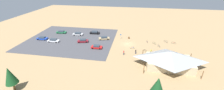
% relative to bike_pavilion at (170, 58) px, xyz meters
% --- Properties ---
extents(ground, '(160.00, 160.00, 0.00)m').
position_rel_bike_pavilion_xyz_m(ground, '(13.31, -14.12, -2.89)').
color(ground, '#9E7F56').
rests_on(ground, ground).
extents(parking_lot_asphalt, '(37.77, 31.50, 0.05)m').
position_rel_bike_pavilion_xyz_m(parking_lot_asphalt, '(38.62, -15.36, -2.86)').
color(parking_lot_asphalt, '#424247').
rests_on(parking_lot_asphalt, ground).
extents(bike_pavilion, '(15.75, 9.93, 5.23)m').
position_rel_bike_pavilion_xyz_m(bike_pavilion, '(0.00, 0.00, 0.00)').
color(bike_pavilion, '#C6B28E').
rests_on(bike_pavilion, ground).
extents(trash_bin, '(0.60, 0.60, 0.90)m').
position_rel_bike_pavilion_xyz_m(trash_bin, '(13.30, -20.06, -2.44)').
color(trash_bin, brown).
rests_on(trash_bin, ground).
extents(lot_sign, '(0.56, 0.08, 2.20)m').
position_rel_bike_pavilion_xyz_m(lot_sign, '(16.95, -19.48, -1.48)').
color(lot_sign, '#99999E').
rests_on(lot_sign, ground).
extents(pine_midwest, '(2.83, 2.83, 6.47)m').
position_rel_bike_pavilion_xyz_m(pine_midwest, '(39.03, 16.69, 1.35)').
color(pine_midwest, brown).
rests_on(pine_midwest, ground).
extents(pine_mideast, '(2.91, 2.91, 6.30)m').
position_rel_bike_pavilion_xyz_m(pine_mideast, '(5.41, 14.44, 1.48)').
color(pine_mideast, brown).
rests_on(pine_mideast, ground).
extents(bicycle_green_yard_left, '(1.38, 1.08, 0.79)m').
position_rel_bike_pavilion_xyz_m(bicycle_green_yard_left, '(2.64, -16.23, -2.53)').
color(bicycle_green_yard_left, black).
rests_on(bicycle_green_yard_left, ground).
extents(bicycle_blue_lone_west, '(1.73, 0.57, 0.85)m').
position_rel_bike_pavilion_xyz_m(bicycle_blue_lone_west, '(11.37, -10.38, -2.51)').
color(bicycle_blue_lone_west, black).
rests_on(bicycle_blue_lone_west, ground).
extents(bicycle_purple_mid_cluster, '(0.48, 1.66, 0.78)m').
position_rel_bike_pavilion_xyz_m(bicycle_purple_mid_cluster, '(5.43, -17.32, -2.53)').
color(bicycle_purple_mid_cluster, black).
rests_on(bicycle_purple_mid_cluster, ground).
extents(bicycle_silver_lone_east, '(0.88, 1.47, 0.83)m').
position_rel_bike_pavilion_xyz_m(bicycle_silver_lone_east, '(1.06, -13.84, -2.51)').
color(bicycle_silver_lone_east, black).
rests_on(bicycle_silver_lone_east, ground).
extents(bicycle_white_yard_center, '(1.54, 0.93, 0.86)m').
position_rel_bike_pavilion_xyz_m(bicycle_white_yard_center, '(-2.37, -18.67, -2.50)').
color(bicycle_white_yard_center, black).
rests_on(bicycle_white_yard_center, ground).
extents(bicycle_black_edge_north, '(1.12, 1.33, 0.79)m').
position_rel_bike_pavilion_xyz_m(bicycle_black_edge_north, '(6.67, -9.04, -2.54)').
color(bicycle_black_edge_north, black).
rests_on(bicycle_black_edge_north, ground).
extents(bicycle_red_near_sign, '(1.68, 0.75, 0.89)m').
position_rel_bike_pavilion_xyz_m(bicycle_red_near_sign, '(-5.36, -17.72, -2.49)').
color(bicycle_red_near_sign, black).
rests_on(bicycle_red_near_sign, ground).
extents(car_red_end_stall, '(4.22, 1.94, 1.32)m').
position_rel_bike_pavilion_xyz_m(car_red_end_stall, '(25.03, -8.26, -2.18)').
color(car_red_end_stall, red).
rests_on(car_red_end_stall, parking_lot_asphalt).
extents(car_maroon_aisle_side, '(4.73, 2.81, 1.43)m').
position_rel_bike_pavilion_xyz_m(car_maroon_aisle_side, '(32.25, -12.89, -2.13)').
color(car_maroon_aisle_side, maroon).
rests_on(car_maroon_aisle_side, parking_lot_asphalt).
extents(car_black_front_row, '(4.77, 1.99, 1.38)m').
position_rel_bike_pavilion_xyz_m(car_black_front_row, '(30.03, -23.30, -2.15)').
color(car_black_front_row, black).
rests_on(car_black_front_row, parking_lot_asphalt).
extents(car_green_inner_stall, '(4.80, 2.10, 1.26)m').
position_rel_bike_pavilion_xyz_m(car_green_inner_stall, '(46.42, -21.32, -2.20)').
color(car_green_inner_stall, '#1E6B3D').
rests_on(car_green_inner_stall, parking_lot_asphalt).
extents(car_blue_near_entry, '(4.59, 2.02, 1.33)m').
position_rel_bike_pavilion_xyz_m(car_blue_near_entry, '(50.92, -12.56, -2.17)').
color(car_blue_near_entry, '#1E42B2').
rests_on(car_blue_near_entry, parking_lot_asphalt).
extents(car_white_second_row, '(4.81, 1.94, 1.38)m').
position_rel_bike_pavilion_xyz_m(car_white_second_row, '(44.72, -11.13, -2.15)').
color(car_white_second_row, white).
rests_on(car_white_second_row, parking_lot_asphalt).
extents(car_tan_mid_lot, '(5.08, 3.04, 1.36)m').
position_rel_bike_pavilion_xyz_m(car_tan_mid_lot, '(24.05, -17.20, -2.16)').
color(car_tan_mid_lot, tan).
rests_on(car_tan_mid_lot, parking_lot_asphalt).
extents(car_silver_far_end, '(4.84, 2.14, 1.40)m').
position_rel_bike_pavilion_xyz_m(car_silver_far_end, '(37.38, -20.07, -2.14)').
color(car_silver_far_end, '#BCBCC1').
rests_on(car_silver_far_end, parking_lot_asphalt).
extents(visitor_at_bikes, '(0.36, 0.36, 1.86)m').
position_rel_bike_pavilion_xyz_m(visitor_at_bikes, '(14.29, -5.03, -1.91)').
color(visitor_at_bikes, '#2D3347').
rests_on(visitor_at_bikes, ground).
extents(visitor_by_pavilion, '(0.36, 0.38, 1.77)m').
position_rel_bike_pavilion_xyz_m(visitor_by_pavilion, '(10.09, -6.55, -1.96)').
color(visitor_by_pavilion, '#2D3347').
rests_on(visitor_by_pavilion, ground).
extents(visitor_crossing_yard, '(0.36, 0.39, 1.80)m').
position_rel_bike_pavilion_xyz_m(visitor_crossing_yard, '(4.69, -7.57, -1.94)').
color(visitor_crossing_yard, '#2D3347').
rests_on(visitor_crossing_yard, ground).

